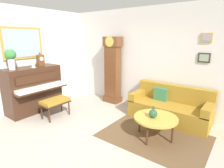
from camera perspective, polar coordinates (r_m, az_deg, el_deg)
name	(u,v)px	position (r m, az deg, el deg)	size (l,w,h in m)	color
ground_plane	(86,142)	(3.93, -8.14, -17.46)	(6.40, 6.00, 0.10)	#B2A899
wall_left	(14,60)	(5.55, -28.11, 6.51)	(0.13, 4.90, 2.80)	silver
wall_back	(144,59)	(5.33, 10.04, 7.61)	(5.30, 0.13, 2.80)	silver
area_rug	(154,136)	(4.07, 12.85, -15.58)	(2.10, 1.50, 0.01)	brown
piano	(34,89)	(5.49, -23.12, -1.45)	(0.87, 1.44, 1.23)	#3D2316
piano_bench	(55,102)	(4.91, -17.25, -5.35)	(0.42, 0.70, 0.48)	#3D2316
grandfather_clock	(113,72)	(5.65, 0.20, 3.75)	(0.52, 0.34, 2.03)	brown
couch	(170,107)	(4.82, 17.49, -6.95)	(1.90, 0.80, 0.84)	olive
coffee_table	(156,118)	(3.87, 13.42, -10.38)	(0.88, 0.88, 0.45)	gold
mantel_clock	(40,60)	(5.48, -21.33, 7.06)	(0.13, 0.18, 0.38)	brown
flower_vase	(11,57)	(5.11, -28.97, 7.39)	(0.26, 0.26, 0.58)	silver
teacup	(33,67)	(5.28, -23.20, 5.00)	(0.12, 0.12, 0.06)	white
green_jug	(153,114)	(3.79, 12.66, -8.94)	(0.17, 0.17, 0.24)	#234C33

